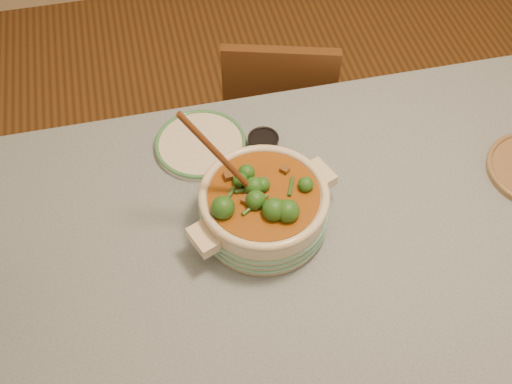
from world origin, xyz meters
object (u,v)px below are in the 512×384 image
dining_table (319,253)px  white_plate (201,144)px  stew_casserole (264,205)px  chair_far (279,108)px  condiment_bowl (263,142)px

dining_table → white_plate: size_ratio=6.36×
stew_casserole → chair_far: size_ratio=0.51×
stew_casserole → white_plate: 0.33m
condiment_bowl → chair_far: chair_far is taller
stew_casserole → white_plate: size_ratio=1.57×
dining_table → condiment_bowl: 0.35m
dining_table → condiment_bowl: condiment_bowl is taller
white_plate → stew_casserole: bearing=-69.4°
white_plate → chair_far: chair_far is taller
chair_far → white_plate: bearing=65.0°
condiment_bowl → stew_casserole: bearing=-103.1°
white_plate → chair_far: (0.34, 0.39, -0.30)m
chair_far → stew_casserole: bearing=88.3°
stew_casserole → chair_far: stew_casserole is taller
white_plate → condiment_bowl: (0.17, -0.05, 0.01)m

